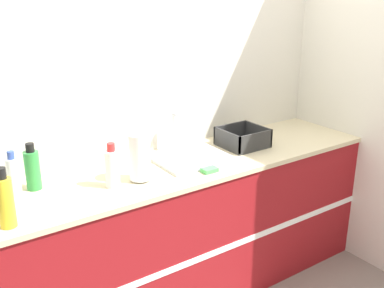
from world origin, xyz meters
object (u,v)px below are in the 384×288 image
(paper_towel_roll, at_px, (140,157))
(bottle_white_spray, at_px, (112,168))
(bottle_clear, at_px, (13,175))
(bottle_yellow, at_px, (6,201))
(bottle_green, at_px, (33,169))
(dish_rack, at_px, (243,140))
(sink, at_px, (189,156))

(paper_towel_roll, distance_m, bottle_white_spray, 0.16)
(bottle_clear, distance_m, bottle_yellow, 0.36)
(bottle_green, height_order, bottle_white_spray, bottle_green)
(paper_towel_roll, bearing_deg, bottle_clear, 159.32)
(bottle_yellow, height_order, bottle_white_spray, bottle_yellow)
(bottle_clear, bearing_deg, paper_towel_roll, -20.68)
(paper_towel_roll, relative_size, bottle_yellow, 0.95)
(paper_towel_roll, relative_size, bottle_green, 1.06)
(paper_towel_roll, distance_m, bottle_yellow, 0.73)
(bottle_clear, distance_m, bottle_green, 0.10)
(paper_towel_roll, xyz_separation_m, bottle_green, (-0.51, 0.22, -0.02))
(paper_towel_roll, xyz_separation_m, dish_rack, (0.83, 0.12, -0.09))
(dish_rack, bearing_deg, bottle_yellow, -171.51)
(sink, height_order, bottle_green, sink)
(paper_towel_roll, height_order, bottle_clear, paper_towel_roll)
(paper_towel_roll, xyz_separation_m, bottle_clear, (-0.61, 0.23, -0.04))
(dish_rack, distance_m, bottle_white_spray, 1.00)
(bottle_clear, xyz_separation_m, bottle_white_spray, (0.45, -0.22, 0.01))
(dish_rack, height_order, bottle_yellow, bottle_yellow)
(paper_towel_roll, bearing_deg, bottle_yellow, -170.83)
(sink, relative_size, bottle_green, 1.75)
(bottle_yellow, bearing_deg, sink, 12.12)
(paper_towel_roll, xyz_separation_m, bottle_yellow, (-0.72, -0.12, -0.01))
(bottle_green, bearing_deg, bottle_white_spray, -30.62)
(sink, bearing_deg, bottle_yellow, -167.88)
(sink, bearing_deg, bottle_white_spray, -168.41)
(bottle_clear, height_order, bottle_green, bottle_green)
(sink, relative_size, dish_rack, 1.57)
(bottle_green, bearing_deg, bottle_clear, 173.67)
(sink, height_order, bottle_clear, sink)
(sink, relative_size, paper_towel_roll, 1.65)
(paper_towel_roll, relative_size, dish_rack, 0.95)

